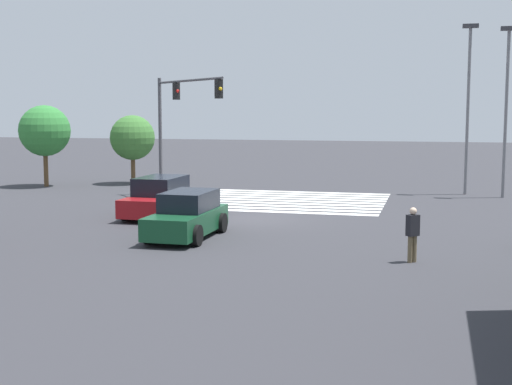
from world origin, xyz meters
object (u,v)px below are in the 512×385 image
car_0 (187,216)px  traffic_signal_mast (177,110)px  pedestrian (413,232)px  car_2 (160,198)px  tree_corner_a (132,138)px  street_light_pole_b (468,95)px  tree_corner_c (45,131)px  street_light_pole_a (507,97)px

car_0 → traffic_signal_mast: bearing=-157.3°
pedestrian → car_2: bearing=14.8°
tree_corner_a → car_2: bearing=118.6°
car_0 → tree_corner_a: tree_corner_a is taller
car_2 → street_light_pole_b: size_ratio=0.53×
tree_corner_a → tree_corner_c: 5.05m
traffic_signal_mast → car_0: 11.51m
pedestrian → tree_corner_c: tree_corner_c is taller
pedestrian → tree_corner_c: (21.32, -16.03, 2.32)m
car_0 → street_light_pole_a: (-11.71, -14.62, 4.31)m
traffic_signal_mast → tree_corner_c: size_ratio=1.29×
street_light_pole_b → street_light_pole_a: bearing=151.1°
car_0 → tree_corner_c: size_ratio=0.94×
tree_corner_c → street_light_pole_b: bearing=-175.5°
pedestrian → street_light_pole_b: bearing=-49.5°
traffic_signal_mast → street_light_pole_a: (-15.79, -4.50, 0.66)m
car_2 → street_light_pole_a: 18.22m
pedestrian → street_light_pole_a: 17.85m
tree_corner_a → tree_corner_c: tree_corner_c is taller
tree_corner_a → traffic_signal_mast: bearing=129.7°
car_2 → tree_corner_a: 13.70m
tree_corner_c → street_light_pole_a: bearing=-178.0°
traffic_signal_mast → pedestrian: (-11.83, 12.40, -3.51)m
car_0 → car_2: (2.79, -4.47, 0.02)m
traffic_signal_mast → street_light_pole_a: bearing=60.9°
pedestrian → tree_corner_c: 26.77m
car_0 → car_2: 5.27m
car_0 → street_light_pole_a: street_light_pole_a is taller
street_light_pole_a → tree_corner_c: size_ratio=1.81×
car_2 → street_light_pole_a: size_ratio=0.55×
car_2 → pedestrian: size_ratio=2.88×
car_0 → tree_corner_a: 18.92m
street_light_pole_b → tree_corner_a: (19.19, -0.76, -2.45)m
traffic_signal_mast → street_light_pole_b: street_light_pole_b is taller
street_light_pole_b → tree_corner_a: size_ratio=2.14×
traffic_signal_mast → tree_corner_c: traffic_signal_mast is taller
traffic_signal_mast → street_light_pole_a: street_light_pole_a is taller
car_2 → street_light_pole_b: bearing=132.2°
street_light_pole_a → traffic_signal_mast: bearing=15.9°
tree_corner_a → street_light_pole_b: bearing=177.7°
tree_corner_a → tree_corner_c: (4.30, 2.61, 0.45)m
car_2 → pedestrian: bearing=58.4°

